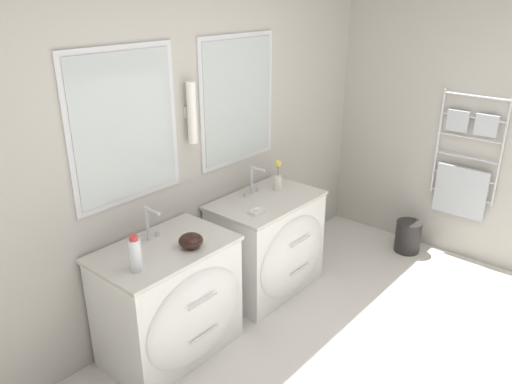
{
  "coord_description": "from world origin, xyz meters",
  "views": [
    {
      "loc": [
        -2.19,
        -0.74,
        2.31
      ],
      "look_at": [
        0.16,
        1.26,
        1.04
      ],
      "focal_mm": 35.0,
      "sensor_mm": 36.0,
      "label": 1
    }
  ],
  "objects_px": {
    "amenity_bowl": "(191,241)",
    "flower_vase": "(278,178)",
    "waste_bin": "(408,236)",
    "toiletry_bottle": "(135,254)",
    "vanity_left": "(172,301)",
    "vanity_right": "(270,245)"
  },
  "relations": [
    {
      "from": "amenity_bowl",
      "to": "flower_vase",
      "type": "height_order",
      "value": "flower_vase"
    },
    {
      "from": "amenity_bowl",
      "to": "waste_bin",
      "type": "bearing_deg",
      "value": -12.51
    },
    {
      "from": "amenity_bowl",
      "to": "toiletry_bottle",
      "type": "bearing_deg",
      "value": 174.37
    },
    {
      "from": "vanity_left",
      "to": "vanity_right",
      "type": "xyz_separation_m",
      "value": [
        1.02,
        0.0,
        0.0
      ]
    },
    {
      "from": "vanity_right",
      "to": "toiletry_bottle",
      "type": "xyz_separation_m",
      "value": [
        -1.3,
        -0.06,
        0.49
      ]
    },
    {
      "from": "toiletry_bottle",
      "to": "waste_bin",
      "type": "relative_size",
      "value": 0.74
    },
    {
      "from": "vanity_left",
      "to": "flower_vase",
      "type": "distance_m",
      "value": 1.32
    },
    {
      "from": "vanity_right",
      "to": "flower_vase",
      "type": "distance_m",
      "value": 0.54
    },
    {
      "from": "vanity_left",
      "to": "flower_vase",
      "type": "xyz_separation_m",
      "value": [
        1.22,
        0.08,
        0.49
      ]
    },
    {
      "from": "toiletry_bottle",
      "to": "amenity_bowl",
      "type": "bearing_deg",
      "value": -5.63
    },
    {
      "from": "toiletry_bottle",
      "to": "amenity_bowl",
      "type": "height_order",
      "value": "toiletry_bottle"
    },
    {
      "from": "toiletry_bottle",
      "to": "amenity_bowl",
      "type": "xyz_separation_m",
      "value": [
        0.39,
        -0.04,
        -0.06
      ]
    },
    {
      "from": "vanity_left",
      "to": "toiletry_bottle",
      "type": "bearing_deg",
      "value": -168.59
    },
    {
      "from": "vanity_left",
      "to": "amenity_bowl",
      "type": "distance_m",
      "value": 0.46
    },
    {
      "from": "vanity_left",
      "to": "waste_bin",
      "type": "height_order",
      "value": "vanity_left"
    },
    {
      "from": "vanity_right",
      "to": "waste_bin",
      "type": "xyz_separation_m",
      "value": [
        1.33,
        -0.59,
        -0.25
      ]
    },
    {
      "from": "vanity_right",
      "to": "amenity_bowl",
      "type": "bearing_deg",
      "value": -174.04
    },
    {
      "from": "toiletry_bottle",
      "to": "waste_bin",
      "type": "bearing_deg",
      "value": -11.51
    },
    {
      "from": "vanity_right",
      "to": "toiletry_bottle",
      "type": "distance_m",
      "value": 1.4
    },
    {
      "from": "vanity_left",
      "to": "amenity_bowl",
      "type": "relative_size",
      "value": 5.71
    },
    {
      "from": "waste_bin",
      "to": "vanity_right",
      "type": "bearing_deg",
      "value": 156.0
    },
    {
      "from": "vanity_right",
      "to": "waste_bin",
      "type": "bearing_deg",
      "value": -24.0
    }
  ]
}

